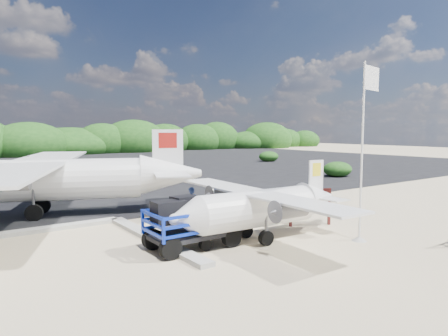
% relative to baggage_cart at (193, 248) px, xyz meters
% --- Properties ---
extents(ground, '(160.00, 160.00, 0.00)m').
position_rel_baggage_cart_xyz_m(ground, '(3.86, 0.10, 0.00)').
color(ground, beige).
extents(asphalt_apron, '(90.00, 50.00, 0.04)m').
position_rel_baggage_cart_xyz_m(asphalt_apron, '(3.86, 30.10, 0.00)').
color(asphalt_apron, '#B2B2B2').
rests_on(asphalt_apron, ground).
extents(lagoon, '(9.00, 7.00, 0.40)m').
position_rel_baggage_cart_xyz_m(lagoon, '(-5.14, 1.60, 0.00)').
color(lagoon, '#B2B2B2').
rests_on(lagoon, ground).
extents(vegetation_band, '(124.00, 8.00, 4.40)m').
position_rel_baggage_cart_xyz_m(vegetation_band, '(3.86, 55.10, 0.00)').
color(vegetation_band, '#B2B2B2').
rests_on(vegetation_band, ground).
extents(baggage_cart, '(3.12, 1.79, 1.56)m').
position_rel_baggage_cart_xyz_m(baggage_cart, '(0.00, 0.00, 0.00)').
color(baggage_cart, '#0C2CC0').
rests_on(baggage_cart, ground).
extents(flagpole, '(1.29, 0.74, 6.06)m').
position_rel_baggage_cart_xyz_m(flagpole, '(5.08, -2.61, 0.00)').
color(flagpole, white).
rests_on(flagpole, ground).
extents(signboard, '(1.74, 0.92, 1.51)m').
position_rel_baggage_cart_xyz_m(signboard, '(5.38, -0.10, 0.00)').
color(signboard, '#581D19').
rests_on(signboard, ground).
extents(crew_a, '(0.63, 0.52, 1.47)m').
position_rel_baggage_cart_xyz_m(crew_a, '(1.83, 3.14, 0.74)').
color(crew_a, navy).
rests_on(crew_a, ground).
extents(crew_b, '(0.93, 0.83, 1.61)m').
position_rel_baggage_cart_xyz_m(crew_b, '(2.99, 2.61, 0.80)').
color(crew_b, navy).
rests_on(crew_b, ground).
extents(aircraft_large, '(21.07, 21.07, 4.85)m').
position_rel_baggage_cart_xyz_m(aircraft_large, '(20.20, 21.72, 0.00)').
color(aircraft_large, '#B2B2B2').
rests_on(aircraft_large, ground).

